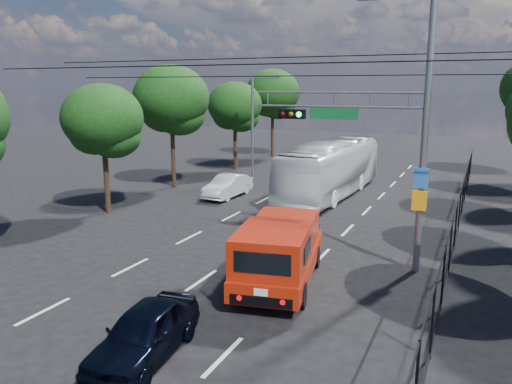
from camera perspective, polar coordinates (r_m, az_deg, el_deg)
The scene contains 14 objects.
ground at distance 14.38m, azimuth -14.73°, elevation -15.22°, with size 120.00×120.00×0.00m, color black.
lane_markings at distance 25.98m, azimuth 5.12°, elevation -2.44°, with size 6.12×38.00×0.01m.
signal_mast at distance 18.03m, azimuth 14.95°, elevation 7.68°, with size 6.43×0.39×9.50m.
streetlight_left at distance 35.06m, azimuth -0.16°, elevation 7.90°, with size 2.09×0.22×7.08m.
utility_wires at distance 20.37m, azimuth 0.46°, elevation 14.15°, with size 22.00×5.04×0.74m.
fence_right at distance 22.59m, azimuth 22.02°, elevation -2.82°, with size 0.06×34.03×2.00m.
tree_left_b at distance 26.48m, azimuth -17.02°, elevation 7.41°, with size 4.08×4.08×6.63m.
tree_left_c at distance 32.34m, azimuth -9.60°, elevation 9.96°, with size 4.80×4.80×7.80m.
tree_left_d at distance 39.06m, azimuth -2.39°, elevation 9.46°, with size 4.20×4.20×6.83m.
tree_left_e at distance 46.37m, azimuth 1.95°, elevation 10.88°, with size 4.92×4.92×7.99m.
red_pickup at distance 16.57m, azimuth 2.72°, elevation -6.66°, with size 3.20×6.21×2.21m.
navy_hatchback at distance 12.81m, azimuth -12.64°, elevation -15.41°, with size 1.52×3.79×1.29m, color black.
white_bus at distance 30.19m, azimuth 8.53°, elevation 2.62°, with size 2.70×11.53×3.21m, color white.
white_van at distance 29.62m, azimuth -3.26°, elevation 0.68°, with size 1.38×3.97×1.31m, color silver.
Camera 1 is at (8.35, -9.73, 6.50)m, focal length 35.00 mm.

